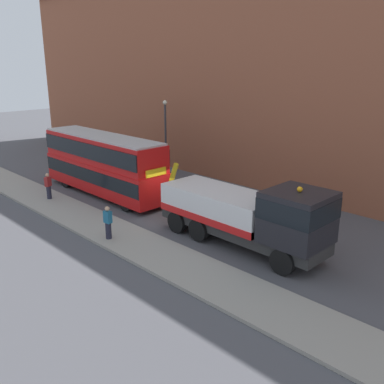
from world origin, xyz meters
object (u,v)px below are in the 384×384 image
recovery_tow_truck (247,213)px  pedestrian_bystander (108,223)px  pedestrian_onlooker (48,186)px  street_lamp (165,131)px  double_decker_bus (103,162)px

recovery_tow_truck → pedestrian_bystander: 6.95m
pedestrian_onlooker → street_lamp: (0.00, 10.12, 2.49)m
pedestrian_onlooker → pedestrian_bystander: same height
recovery_tow_truck → double_decker_bus: size_ratio=0.92×
double_decker_bus → pedestrian_onlooker: (-1.25, -3.42, -1.25)m
double_decker_bus → recovery_tow_truck: bearing=-0.1°
recovery_tow_truck → street_lamp: 15.19m
recovery_tow_truck → street_lamp: (-13.53, 6.69, 1.71)m
double_decker_bus → pedestrian_bystander: 8.30m
street_lamp → pedestrian_bystander: bearing=-53.5°
pedestrian_bystander → street_lamp: street_lamp is taller
recovery_tow_truck → street_lamp: bearing=153.6°
pedestrian_bystander → recovery_tow_truck: bearing=-57.7°
double_decker_bus → pedestrian_onlooker: size_ratio=6.46×
double_decker_bus → street_lamp: street_lamp is taller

